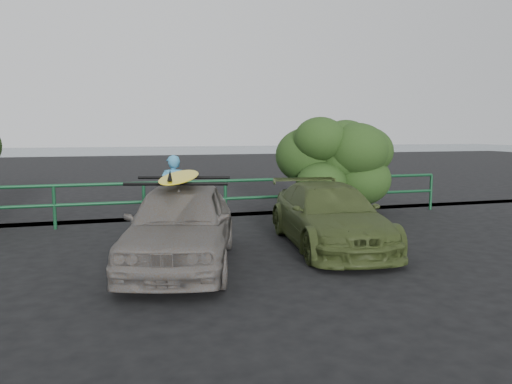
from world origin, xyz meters
TOP-DOWN VIEW (x-y plane):
  - ground at (0.00, 0.00)m, footprint 80.00×80.00m
  - ocean at (0.00, 60.00)m, footprint 200.00×200.00m
  - guardrail at (0.00, 5.00)m, footprint 14.00×0.08m
  - shrub_right at (5.00, 5.50)m, footprint 3.20×2.40m
  - sedan at (-0.66, 1.12)m, footprint 2.68×4.39m
  - olive_vehicle at (2.30, 1.68)m, footprint 2.20×4.34m
  - man at (-0.36, 4.50)m, footprint 0.63×0.42m
  - roof_rack at (-0.66, 1.12)m, footprint 1.85×1.51m
  - surfboard at (-0.66, 1.12)m, footprint 1.25×2.74m

SIDE VIEW (x-z plane):
  - ground at x=0.00m, z-range 0.00..0.00m
  - ocean at x=0.00m, z-range 0.00..0.00m
  - guardrail at x=0.00m, z-range 0.00..1.04m
  - olive_vehicle at x=2.30m, z-range 0.00..1.21m
  - sedan at x=-0.66m, z-range 0.00..1.40m
  - man at x=-0.36m, z-range 0.00..1.69m
  - shrub_right at x=5.00m, z-range 0.00..2.42m
  - roof_rack at x=-0.66m, z-range 1.40..1.45m
  - surfboard at x=-0.66m, z-range 1.45..1.53m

